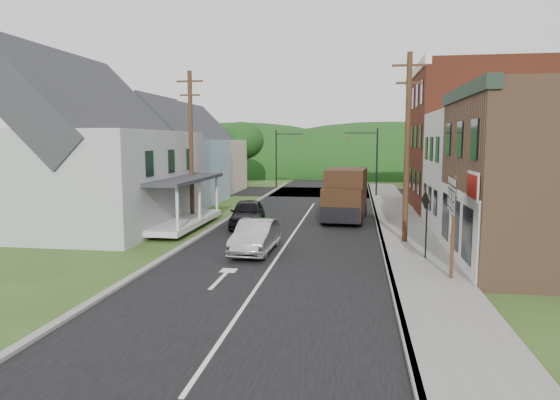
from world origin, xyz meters
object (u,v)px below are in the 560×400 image
at_px(warning_sign, 426,215).
at_px(silver_sedan, 256,237).
at_px(dark_sedan, 248,214).
at_px(route_sign_cluster, 452,212).
at_px(delivery_van, 345,195).

bearing_deg(warning_sign, silver_sedan, 156.04).
relative_size(silver_sedan, warning_sign, 1.57).
height_order(dark_sedan, route_sign_cluster, route_sign_cluster).
distance_m(silver_sedan, dark_sedan, 6.61).
bearing_deg(warning_sign, dark_sedan, 122.71).
bearing_deg(dark_sedan, silver_sedan, -81.82).
relative_size(silver_sedan, dark_sedan, 0.95).
bearing_deg(warning_sign, route_sign_cluster, -100.84).
bearing_deg(warning_sign, delivery_van, 89.34).
distance_m(silver_sedan, route_sign_cluster, 8.62).
distance_m(route_sign_cluster, warning_sign, 3.06).
xyz_separation_m(dark_sedan, delivery_van, (5.48, 3.19, 0.84)).
height_order(delivery_van, warning_sign, delivery_van).
bearing_deg(silver_sedan, route_sign_cluster, -23.46).
xyz_separation_m(silver_sedan, warning_sign, (7.20, -0.53, 1.21)).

